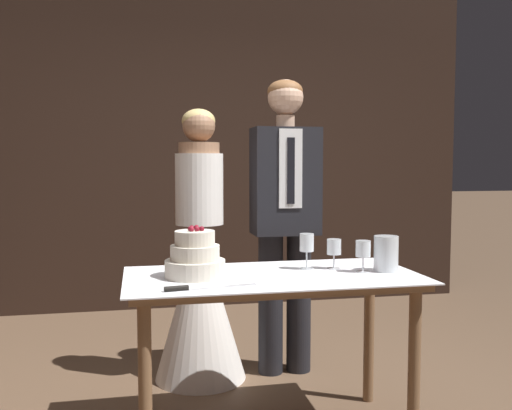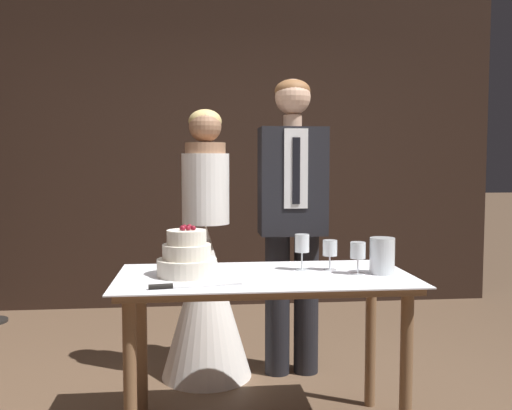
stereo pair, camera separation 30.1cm
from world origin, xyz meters
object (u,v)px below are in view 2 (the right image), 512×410
object	(u,v)px
cake_table	(265,296)
wine_glass_near	(302,244)
hurricane_candle	(382,257)
groom	(292,210)
tiered_cake	(187,257)
bride	(206,281)
wine_glass_middle	(330,250)
wine_glass_far	(358,252)
cake_knife	(178,286)

from	to	relation	value
cake_table	wine_glass_near	distance (m)	0.31
wine_glass_near	hurricane_candle	distance (m)	0.38
hurricane_candle	groom	distance (m)	0.86
tiered_cake	bride	bearing A→B (deg)	82.33
wine_glass_middle	bride	xyz separation A→B (m)	(-0.59, 0.68, -0.28)
tiered_cake	bride	world-z (taller)	bride
wine_glass_far	bride	xyz separation A→B (m)	(-0.70, 0.79, -0.29)
wine_glass_far	hurricane_candle	distance (m)	0.12
cake_knife	wine_glass_near	distance (m)	0.69
tiered_cake	wine_glass_near	size ratio (longest dim) A/B	1.57
wine_glass_far	hurricane_candle	world-z (taller)	hurricane_candle
cake_knife	cake_table	bearing A→B (deg)	21.70
wine_glass_near	hurricane_candle	xyz separation A→B (m)	(0.36, -0.13, -0.04)
tiered_cake	wine_glass_near	distance (m)	0.56
cake_knife	tiered_cake	bearing A→B (deg)	73.05
wine_glass_far	bride	world-z (taller)	bride
cake_table	cake_knife	size ratio (longest dim) A/B	3.46
cake_table	bride	size ratio (longest dim) A/B	0.86
cake_table	bride	distance (m)	0.81
wine_glass_middle	cake_table	bearing A→B (deg)	-165.78
groom	cake_knife	bearing A→B (deg)	-123.04
cake_table	wine_glass_near	size ratio (longest dim) A/B	7.79
wine_glass_far	groom	bearing A→B (deg)	102.63
cake_table	wine_glass_far	world-z (taller)	wine_glass_far
cake_table	wine_glass_middle	world-z (taller)	wine_glass_middle
wine_glass_middle	bride	world-z (taller)	bride
hurricane_candle	groom	size ratio (longest dim) A/B	0.10
tiered_cake	hurricane_candle	xyz separation A→B (m)	(0.91, -0.05, -0.01)
tiered_cake	groom	bearing A→B (deg)	50.30
tiered_cake	hurricane_candle	world-z (taller)	tiered_cake
wine_glass_far	bride	size ratio (longest dim) A/B	0.09
wine_glass_near	bride	distance (m)	0.86
cake_table	tiered_cake	bearing A→B (deg)	176.52
wine_glass_middle	hurricane_candle	distance (m)	0.25
tiered_cake	bride	xyz separation A→B (m)	(0.10, 0.75, -0.27)
wine_glass_near	tiered_cake	bearing A→B (deg)	-171.89
groom	wine_glass_near	bearing A→B (deg)	-95.48
cake_table	wine_glass_far	distance (m)	0.48
wine_glass_middle	bride	size ratio (longest dim) A/B	0.09
cake_knife	hurricane_candle	distance (m)	0.97
cake_table	cake_knife	world-z (taller)	cake_knife
cake_table	bride	bearing A→B (deg)	108.66
hurricane_candle	bride	size ratio (longest dim) A/B	0.11
cake_knife	bride	size ratio (longest dim) A/B	0.25
cake_table	wine_glass_far	size ratio (longest dim) A/B	9.02
wine_glass_far	bride	distance (m)	1.09
wine_glass_near	bride	size ratio (longest dim) A/B	0.11
wine_glass_near	wine_glass_far	world-z (taller)	wine_glass_near
cake_knife	hurricane_candle	xyz separation A→B (m)	(0.95, 0.21, 0.07)
cake_knife	wine_glass_near	size ratio (longest dim) A/B	2.25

